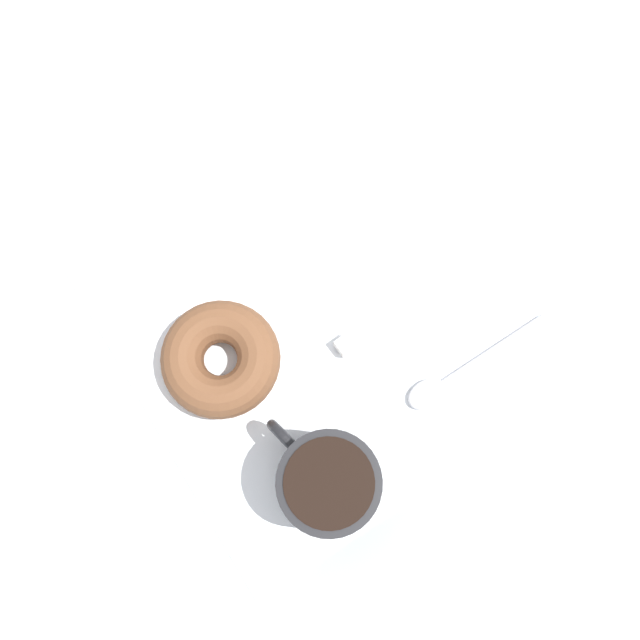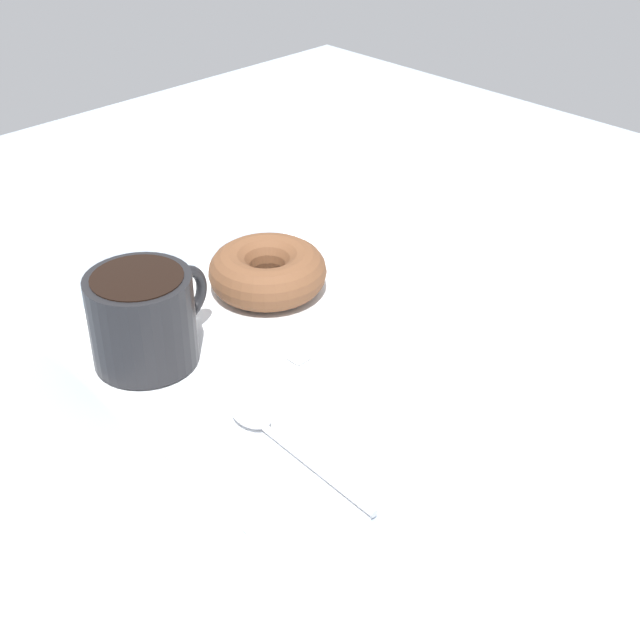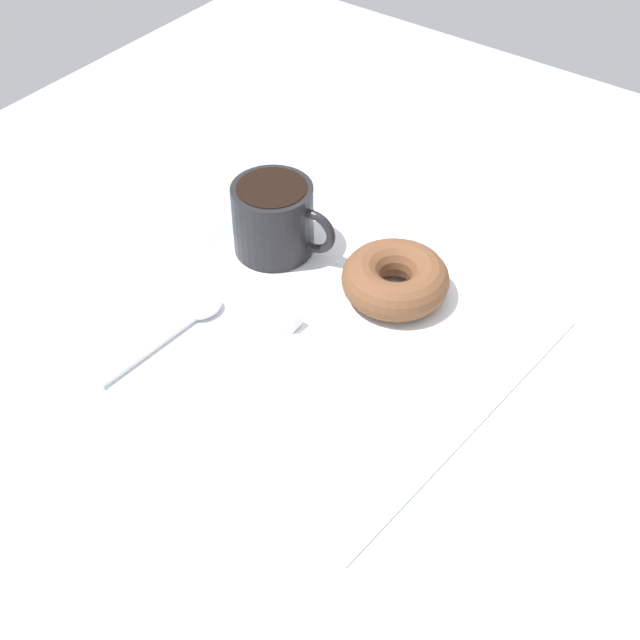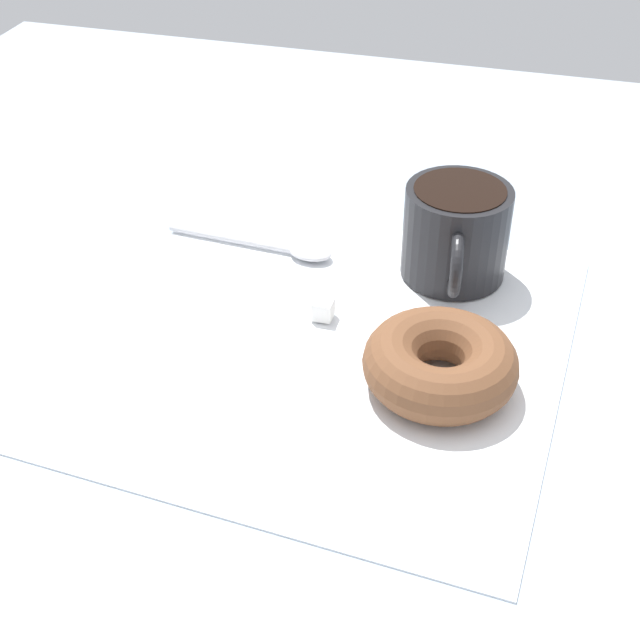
{
  "view_description": "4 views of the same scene",
  "coord_description": "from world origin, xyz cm",
  "px_view_note": "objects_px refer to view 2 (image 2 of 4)",
  "views": [
    {
      "loc": [
        -6.39,
        -13.38,
        63.77
      ],
      "look_at": [
        1.75,
        -2.4,
        2.3
      ],
      "focal_mm": 40.0,
      "sensor_mm": 36.0,
      "label": 1
    },
    {
      "loc": [
        44.99,
        -44.94,
        41.38
      ],
      "look_at": [
        1.75,
        -2.4,
        2.3
      ],
      "focal_mm": 50.0,
      "sensor_mm": 36.0,
      "label": 2
    },
    {
      "loc": [
        49.73,
        32.95,
        58.57
      ],
      "look_at": [
        1.75,
        -2.4,
        2.3
      ],
      "focal_mm": 50.0,
      "sensor_mm": 36.0,
      "label": 3
    },
    {
      "loc": [
        -11.95,
        46.54,
        40.51
      ],
      "look_at": [
        1.75,
        -2.4,
        2.3
      ],
      "focal_mm": 50.0,
      "sensor_mm": 36.0,
      "label": 4
    }
  ],
  "objects_px": {
    "donut": "(265,272)",
    "sugar_cube": "(299,350)",
    "spoon": "(270,431)",
    "coffee_cup": "(144,317)"
  },
  "relations": [
    {
      "from": "donut",
      "to": "spoon",
      "type": "relative_size",
      "value": 0.72
    },
    {
      "from": "coffee_cup",
      "to": "sugar_cube",
      "type": "height_order",
      "value": "coffee_cup"
    },
    {
      "from": "coffee_cup",
      "to": "donut",
      "type": "distance_m",
      "value": 0.14
    },
    {
      "from": "donut",
      "to": "sugar_cube",
      "type": "xyz_separation_m",
      "value": [
        0.1,
        -0.05,
        -0.01
      ]
    },
    {
      "from": "donut",
      "to": "sugar_cube",
      "type": "distance_m",
      "value": 0.11
    },
    {
      "from": "sugar_cube",
      "to": "spoon",
      "type": "bearing_deg",
      "value": -55.31
    },
    {
      "from": "sugar_cube",
      "to": "coffee_cup",
      "type": "bearing_deg",
      "value": -134.67
    },
    {
      "from": "coffee_cup",
      "to": "donut",
      "type": "xyz_separation_m",
      "value": [
        -0.01,
        0.14,
        -0.02
      ]
    },
    {
      "from": "coffee_cup",
      "to": "sugar_cube",
      "type": "bearing_deg",
      "value": 45.33
    },
    {
      "from": "donut",
      "to": "sugar_cube",
      "type": "relative_size",
      "value": 7.03
    }
  ]
}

